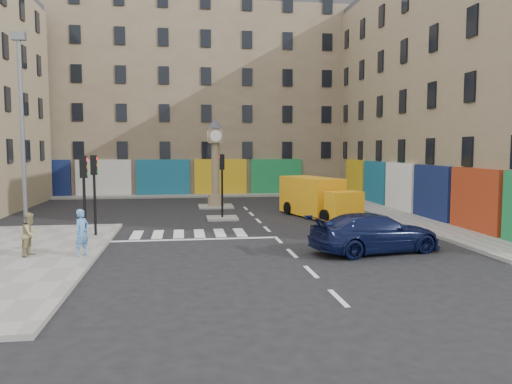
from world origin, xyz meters
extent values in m
plane|color=black|center=(0.00, 0.00, 0.00)|extent=(120.00, 120.00, 0.00)
cube|color=gray|center=(8.70, 10.00, 0.07)|extent=(2.60, 30.00, 0.15)
cube|color=gray|center=(-4.00, 22.20, 0.07)|extent=(32.00, 2.40, 0.15)
cube|color=gray|center=(-2.00, 8.00, 0.06)|extent=(1.80, 1.80, 0.12)
cube|color=gray|center=(-2.00, 14.00, 0.06)|extent=(2.40, 2.40, 0.12)
cube|color=#8B795B|center=(15.00, 10.00, 8.00)|extent=(10.00, 30.00, 16.00)
cube|color=#827057|center=(-4.00, 28.00, 8.50)|extent=(32.00, 10.00, 17.00)
cylinder|color=black|center=(-8.30, 0.20, 1.55)|extent=(0.12, 0.12, 2.80)
cube|color=black|center=(-8.30, 0.20, 3.40)|extent=(0.28, 0.22, 0.90)
cylinder|color=black|center=(-8.30, 2.60, 1.55)|extent=(0.12, 0.12, 2.80)
cube|color=black|center=(-8.30, 2.60, 3.40)|extent=(0.28, 0.22, 0.90)
cylinder|color=black|center=(-2.00, 8.00, 1.52)|extent=(0.12, 0.12, 2.80)
cube|color=black|center=(-2.00, 8.00, 3.37)|extent=(0.28, 0.22, 0.90)
cylinder|color=#595B60|center=(-10.20, -1.20, 4.15)|extent=(0.16, 0.16, 8.00)
cube|color=#595B60|center=(-10.20, -1.20, 8.30)|extent=(0.50, 0.25, 0.30)
cylinder|color=#8B795B|center=(-2.00, 14.00, 0.52)|extent=(1.10, 1.10, 0.80)
cylinder|color=#8B795B|center=(-2.00, 14.00, 2.72)|extent=(0.56, 0.56, 3.60)
cube|color=#8B795B|center=(-2.00, 14.00, 5.02)|extent=(1.00, 1.00, 1.00)
cylinder|color=white|center=(-2.00, 13.48, 5.02)|extent=(0.80, 0.06, 0.80)
cone|color=#333338|center=(-2.00, 14.00, 5.87)|extent=(1.20, 1.20, 0.70)
imported|color=black|center=(3.35, -2.23, 0.79)|extent=(5.75, 3.25, 1.57)
cube|color=#F8A714|center=(3.56, 8.73, 1.24)|extent=(3.21, 5.12, 2.28)
cube|color=#F8A714|center=(4.54, 5.30, 0.94)|extent=(2.14, 1.66, 1.68)
cube|color=black|center=(4.55, 5.25, 1.34)|extent=(1.86, 1.32, 0.69)
cylinder|color=black|center=(3.47, 5.41, 0.40)|extent=(0.46, 0.83, 0.79)
cylinder|color=black|center=(5.38, 5.95, 0.40)|extent=(0.46, 0.83, 0.79)
cylinder|color=black|center=(2.28, 9.60, 0.40)|extent=(0.46, 0.83, 0.79)
cylinder|color=black|center=(4.19, 10.14, 0.40)|extent=(0.46, 0.83, 0.79)
imported|color=#5488C1|center=(-8.00, -1.97, 1.03)|extent=(0.70, 0.77, 1.76)
imported|color=#93855A|center=(-9.93, -1.63, 0.97)|extent=(0.80, 0.92, 1.63)
camera|label=1|loc=(-4.22, -21.09, 4.17)|focal=35.00mm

